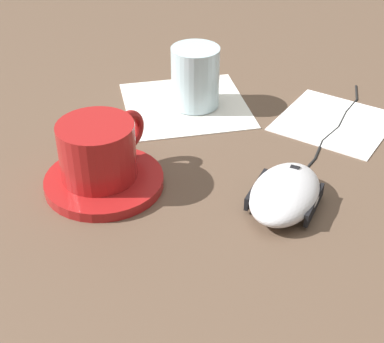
{
  "coord_description": "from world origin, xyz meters",
  "views": [
    {
      "loc": [
        0.13,
        -0.56,
        0.36
      ],
      "look_at": [
        0.01,
        -0.09,
        0.03
      ],
      "focal_mm": 55.0,
      "sensor_mm": 36.0,
      "label": 1
    }
  ],
  "objects_px": {
    "saucer": "(104,181)",
    "coffee_cup": "(99,150)",
    "drinking_glass": "(195,77)",
    "computer_mouse": "(285,193)"
  },
  "relations": [
    {
      "from": "drinking_glass",
      "to": "coffee_cup",
      "type": "bearing_deg",
      "value": -104.77
    },
    {
      "from": "saucer",
      "to": "computer_mouse",
      "type": "relative_size",
      "value": 1.08
    },
    {
      "from": "saucer",
      "to": "coffee_cup",
      "type": "distance_m",
      "value": 0.04
    },
    {
      "from": "saucer",
      "to": "coffee_cup",
      "type": "relative_size",
      "value": 1.21
    },
    {
      "from": "saucer",
      "to": "drinking_glass",
      "type": "height_order",
      "value": "drinking_glass"
    },
    {
      "from": "saucer",
      "to": "computer_mouse",
      "type": "distance_m",
      "value": 0.19
    },
    {
      "from": "coffee_cup",
      "to": "drinking_glass",
      "type": "height_order",
      "value": "drinking_glass"
    },
    {
      "from": "computer_mouse",
      "to": "saucer",
      "type": "bearing_deg",
      "value": -175.58
    },
    {
      "from": "saucer",
      "to": "drinking_glass",
      "type": "relative_size",
      "value": 1.62
    },
    {
      "from": "computer_mouse",
      "to": "drinking_glass",
      "type": "relative_size",
      "value": 1.49
    }
  ]
}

